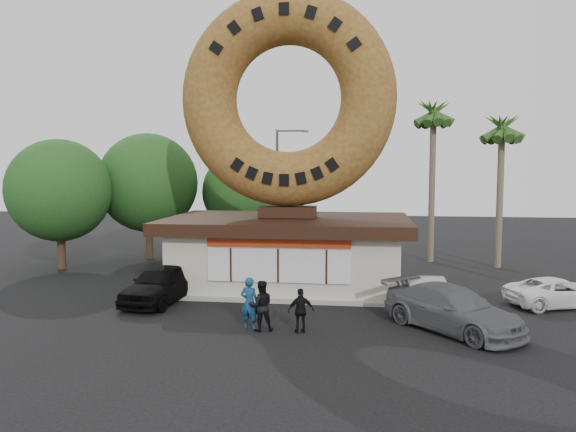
% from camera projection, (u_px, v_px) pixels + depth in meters
% --- Properties ---
extents(ground, '(90.00, 90.00, 0.00)m').
position_uv_depth(ground, '(267.00, 322.00, 20.46)').
color(ground, black).
rests_on(ground, ground).
extents(donut_shop, '(11.20, 7.20, 3.80)m').
position_uv_depth(donut_shop, '(288.00, 250.00, 26.21)').
color(donut_shop, beige).
rests_on(donut_shop, ground).
extents(giant_donut, '(9.85, 2.51, 9.85)m').
position_uv_depth(giant_donut, '(288.00, 99.00, 25.61)').
color(giant_donut, olive).
rests_on(giant_donut, donut_shop).
extents(tree_west, '(6.00, 6.00, 7.65)m').
position_uv_depth(tree_west, '(148.00, 183.00, 34.11)').
color(tree_west, '#473321').
rests_on(tree_west, ground).
extents(tree_mid, '(5.20, 5.20, 6.63)m').
position_uv_depth(tree_mid, '(244.00, 192.00, 35.43)').
color(tree_mid, '#473321').
rests_on(tree_mid, ground).
extents(tree_far, '(5.60, 5.60, 7.14)m').
position_uv_depth(tree_far, '(59.00, 190.00, 30.64)').
color(tree_far, '#473321').
rests_on(tree_far, ground).
extents(palm_near, '(2.60, 2.60, 9.75)m').
position_uv_depth(palm_near, '(433.00, 119.00, 32.57)').
color(palm_near, '#726651').
rests_on(palm_near, ground).
extents(palm_far, '(2.60, 2.60, 8.75)m').
position_uv_depth(palm_far, '(502.00, 133.00, 30.72)').
color(palm_far, '#726651').
rests_on(palm_far, ground).
extents(street_lamp, '(2.11, 0.20, 8.00)m').
position_uv_depth(street_lamp, '(279.00, 184.00, 36.10)').
color(street_lamp, '#59595E').
rests_on(street_lamp, ground).
extents(person_left, '(0.76, 0.59, 1.84)m').
position_uv_depth(person_left, '(250.00, 303.00, 19.47)').
color(person_left, navy).
rests_on(person_left, ground).
extents(person_center, '(1.01, 0.89, 1.75)m').
position_uv_depth(person_center, '(261.00, 306.00, 19.28)').
color(person_center, black).
rests_on(person_center, ground).
extents(person_right, '(0.97, 0.63, 1.53)m').
position_uv_depth(person_right, '(301.00, 311.00, 19.07)').
color(person_right, black).
rests_on(person_right, ground).
extents(car_black, '(2.42, 4.83, 1.58)m').
position_uv_depth(car_black, '(161.00, 284.00, 23.33)').
color(car_black, black).
rests_on(car_black, ground).
extents(car_silver, '(1.50, 4.10, 1.34)m').
position_uv_depth(car_silver, '(427.00, 296.00, 21.58)').
color(car_silver, '#A3A4A8').
rests_on(car_silver, ground).
extents(car_grey, '(5.08, 5.33, 1.52)m').
position_uv_depth(car_grey, '(453.00, 309.00, 19.29)').
color(car_grey, slate).
rests_on(car_grey, ground).
extents(car_white, '(4.59, 3.10, 1.17)m').
position_uv_depth(car_white, '(559.00, 292.00, 22.62)').
color(car_white, white).
rests_on(car_white, ground).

